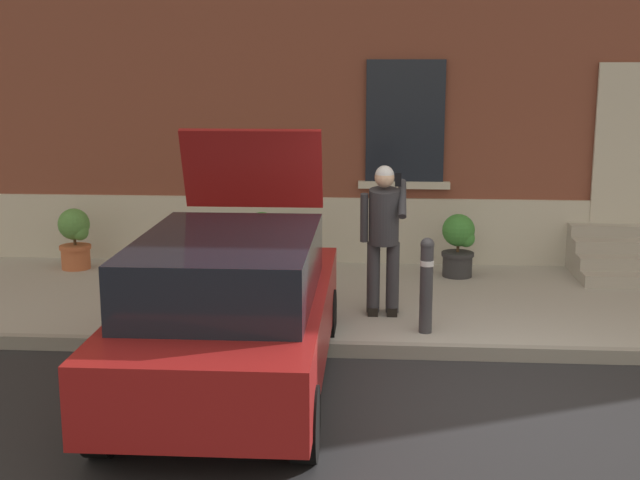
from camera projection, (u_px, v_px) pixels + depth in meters
name	position (u px, v px, depth m)	size (l,w,h in m)	color
ground_plane	(458.00, 393.00, 7.88)	(80.00, 80.00, 0.00)	#232326
sidewalk	(439.00, 302.00, 10.60)	(24.00, 3.60, 0.15)	#99968E
curb_edge	(450.00, 352.00, 8.79)	(24.00, 0.12, 0.15)	gray
building_facade	(435.00, 12.00, 12.28)	(24.00, 1.52, 7.50)	brown
entrance_stoop	(638.00, 258.00, 11.63)	(1.76, 1.28, 0.64)	#9E998E
hatchback_car_red	(231.00, 308.00, 7.79)	(1.81, 4.08, 2.34)	maroon
bollard_near_person	(426.00, 282.00, 9.07)	(0.15, 0.15, 1.04)	#333338
person_on_phone	(384.00, 231.00, 9.57)	(0.51, 0.49, 1.75)	#2D2D33
planter_terracotta	(75.00, 237.00, 11.93)	(0.44, 0.44, 0.86)	#B25B38
planter_olive	(263.00, 241.00, 11.65)	(0.44, 0.44, 0.86)	#606B38
planter_charcoal	(459.00, 244.00, 11.49)	(0.44, 0.44, 0.86)	#2D2D30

